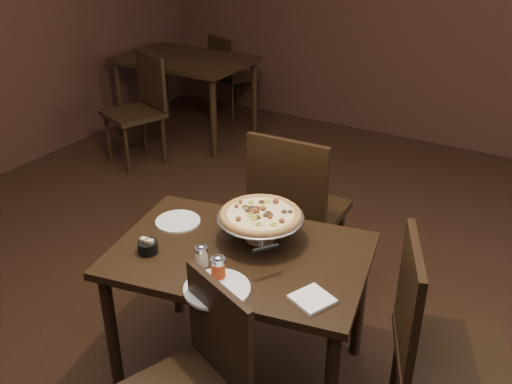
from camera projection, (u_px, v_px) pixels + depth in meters
The scene contains 16 objects.
room at pixel (262, 104), 2.01m from camera, with size 6.04×7.04×2.84m.
dining_table at pixel (240, 269), 2.51m from camera, with size 1.22×0.93×0.69m.
background_table at pixel (185, 68), 5.27m from camera, with size 1.20×0.80×0.75m.
pizza_stand at pixel (260, 215), 2.49m from camera, with size 0.39×0.39×0.16m.
parmesan_shaker at pixel (202, 256), 2.36m from camera, with size 0.06×0.06×0.10m.
pepper_flake_shaker at pixel (218, 268), 2.27m from camera, with size 0.06×0.06×0.11m.
packet_caddy at pixel (148, 247), 2.45m from camera, with size 0.09×0.09×0.07m.
napkin_stack at pixel (312, 299), 2.16m from camera, with size 0.14×0.14×0.01m, color white.
plate_left at pixel (178, 221), 2.69m from camera, with size 0.21×0.21×0.01m, color silver.
plate_near at pixel (217, 289), 2.22m from camera, with size 0.26×0.26×0.01m, color silver.
serving_spatula at pixel (266, 249), 2.26m from camera, with size 0.14×0.14×0.02m.
chair_far at pixel (296, 207), 3.15m from camera, with size 0.47×0.47×0.98m.
chair_near at pixel (197, 377), 2.13m from camera, with size 0.50×0.50×0.83m.
chair_side at pixel (435, 341), 2.23m from camera, with size 0.57×0.57×0.93m.
bg_chair_far at pixel (230, 72), 5.90m from camera, with size 0.49×0.49×0.82m.
bg_chair_near at pixel (140, 105), 4.79m from camera, with size 0.55×0.55×0.92m.
Camera 1 is at (1.03, -1.64, 2.05)m, focal length 40.00 mm.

